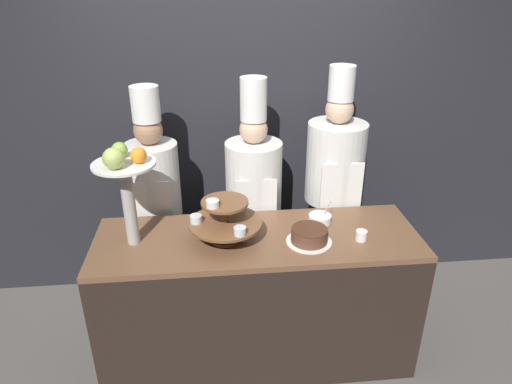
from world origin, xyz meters
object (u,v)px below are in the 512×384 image
object	(u,v)px
cake_round	(309,236)
chef_center_left	(254,195)
chef_left	(155,198)
serving_bowl_far	(320,218)
tiered_stand	(225,219)
chef_center_right	(334,185)
fruit_pedestal	(125,176)
cup_white	(361,235)

from	to	relation	value
cake_round	chef_center_left	bearing A→B (deg)	112.53
cake_round	chef_left	distance (m)	1.15
serving_bowl_far	tiered_stand	bearing A→B (deg)	-165.44
chef_left	chef_center_left	size ratio (longest dim) A/B	0.98
tiered_stand	chef_center_right	size ratio (longest dim) A/B	0.24
fruit_pedestal	chef_center_right	size ratio (longest dim) A/B	0.34
cake_round	cup_white	bearing A→B (deg)	-1.47
cup_white	chef_center_right	distance (m)	0.65
serving_bowl_far	cake_round	bearing A→B (deg)	-117.07
serving_bowl_far	chef_center_left	size ratio (longest dim) A/B	0.09
tiered_stand	chef_left	size ratio (longest dim) A/B	0.25
tiered_stand	serving_bowl_far	bearing A→B (deg)	14.56
serving_bowl_far	fruit_pedestal	bearing A→B (deg)	-173.03
serving_bowl_far	chef_center_left	bearing A→B (deg)	133.34
cup_white	chef_left	size ratio (longest dim) A/B	0.04
fruit_pedestal	chef_center_right	world-z (taller)	chef_center_right
fruit_pedestal	cup_white	bearing A→B (deg)	-4.29
fruit_pedestal	chef_center_right	xyz separation A→B (m)	(1.34, 0.55, -0.36)
cake_round	cup_white	xyz separation A→B (m)	(0.31, -0.01, -0.01)
chef_left	chef_center_left	distance (m)	0.69
fruit_pedestal	chef_left	size ratio (longest dim) A/B	0.36
cake_round	chef_center_right	world-z (taller)	chef_center_right
cup_white	chef_center_right	size ratio (longest dim) A/B	0.04
cup_white	fruit_pedestal	bearing A→B (deg)	175.71
fruit_pedestal	chef_center_left	world-z (taller)	chef_center_left
chef_left	chef_center_right	distance (m)	1.26
cake_round	chef_left	world-z (taller)	chef_left
tiered_stand	chef_center_left	distance (m)	0.62
cup_white	chef_center_left	bearing A→B (deg)	131.73
cake_round	chef_left	xyz separation A→B (m)	(-0.95, 0.64, -0.02)
chef_left	serving_bowl_far	bearing A→B (deg)	-20.80
chef_left	cup_white	bearing A→B (deg)	-27.11
tiered_stand	fruit_pedestal	distance (m)	0.61
tiered_stand	chef_center_left	size ratio (longest dim) A/B	0.25
cake_round	chef_left	size ratio (longest dim) A/B	0.16
chef_center_left	tiered_stand	bearing A→B (deg)	-111.55
cup_white	chef_center_left	size ratio (longest dim) A/B	0.04
chef_left	chef_center_right	world-z (taller)	chef_center_right
fruit_pedestal	chef_center_right	bearing A→B (deg)	22.26
fruit_pedestal	chef_left	bearing A→B (deg)	82.27
cake_round	tiered_stand	bearing A→B (deg)	171.30
cup_white	chef_left	bearing A→B (deg)	152.89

